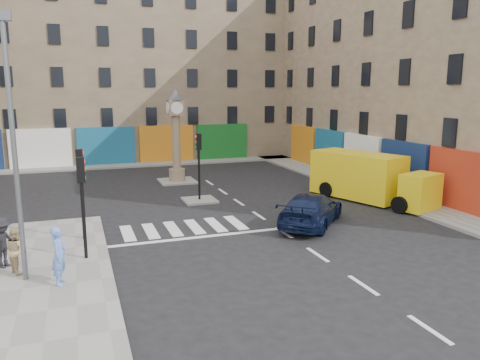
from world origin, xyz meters
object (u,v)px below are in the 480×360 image
clock_pillar (176,130)px  navy_sedan (311,209)px  traffic_light_left_near (82,192)px  pedestrian_tan (16,250)px  yellow_van (368,178)px  pedestrian_dark (3,243)px  traffic_light_left_far (81,180)px  lamp_post (13,136)px  pedestrian_blue (59,255)px  traffic_light_island (199,156)px

clock_pillar → navy_sedan: size_ratio=1.19×
traffic_light_left_near → clock_pillar: (6.30, 13.80, 0.93)m
pedestrian_tan → clock_pillar: bearing=-57.7°
yellow_van → pedestrian_dark: 18.64m
traffic_light_left_far → pedestrian_dark: bearing=-137.8°
traffic_light_left_far → lamp_post: 4.77m
traffic_light_left_far → pedestrian_tan: traffic_light_left_far is taller
lamp_post → pedestrian_blue: 3.94m
traffic_light_left_far → pedestrian_dark: (-2.67, -2.42, -1.59)m
clock_pillar → navy_sedan: bearing=-73.2°
traffic_light_left_far → clock_pillar: size_ratio=0.61×
traffic_light_left_far → clock_pillar: clock_pillar is taller
yellow_van → traffic_light_left_far: bearing=169.7°
lamp_post → pedestrian_blue: bearing=-35.5°
navy_sedan → traffic_light_island: bearing=-16.5°
traffic_light_left_far → pedestrian_blue: size_ratio=1.99×
navy_sedan → pedestrian_tan: pedestrian_tan is taller
traffic_light_island → clock_pillar: 6.07m
lamp_post → pedestrian_dark: 4.08m
navy_sedan → pedestrian_dark: size_ratio=2.92×
pedestrian_tan → pedestrian_dark: pedestrian_dark is taller
traffic_light_left_far → traffic_light_island: (6.30, 5.40, -0.03)m
pedestrian_tan → yellow_van: bearing=-99.8°
clock_pillar → yellow_van: (9.03, -8.95, -2.24)m
traffic_light_left_near → pedestrian_dark: bearing=-179.7°
lamp_post → pedestrian_blue: (1.09, -0.78, -3.71)m
traffic_light_left_far → pedestrian_dark: 3.93m
yellow_van → pedestrian_dark: bearing=175.8°
traffic_light_left_far → yellow_van: bearing=9.1°
traffic_light_island → yellow_van: traffic_light_island is taller
traffic_light_island → pedestrian_blue: size_ratio=1.99×
traffic_light_left_far → navy_sedan: size_ratio=0.72×
yellow_van → traffic_light_left_near: bearing=178.2°
pedestrian_blue → pedestrian_tan: size_ratio=1.20×
lamp_post → pedestrian_blue: lamp_post is taller
traffic_light_island → lamp_post: 12.52m
pedestrian_dark → lamp_post: bearing=-110.7°
traffic_light_island → pedestrian_blue: (-7.11, -9.98, -1.51)m
pedestrian_blue → navy_sedan: bearing=-56.3°
traffic_light_left_near → navy_sedan: 10.29m
clock_pillar → pedestrian_tan: size_ratio=3.94×
traffic_light_left_near → pedestrian_blue: bearing=-110.5°
clock_pillar → yellow_van: clock_pillar is taller
clock_pillar → pedestrian_blue: size_ratio=3.27×
traffic_light_left_near → clock_pillar: bearing=65.5°
pedestrian_tan → pedestrian_dark: bearing=7.6°
clock_pillar → pedestrian_tan: 17.00m
pedestrian_tan → lamp_post: bearing=174.9°
traffic_light_left_near → yellow_van: size_ratio=0.49×
traffic_light_left_near → traffic_light_left_far: size_ratio=1.00×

